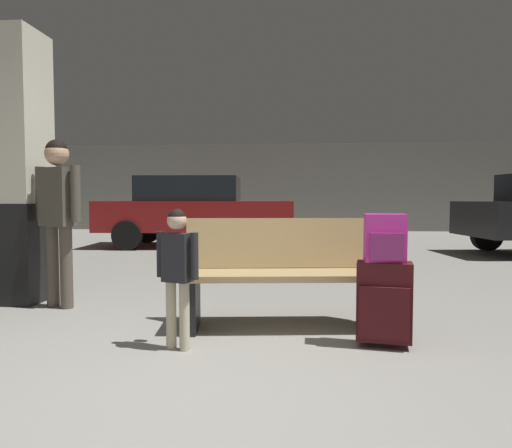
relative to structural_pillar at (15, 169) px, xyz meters
name	(u,v)px	position (x,y,z in m)	size (l,w,h in m)	color
ground_plane	(256,278)	(2.29, 1.85, -1.40)	(18.00, 18.00, 0.10)	gray
garage_back_wall	(280,187)	(2.29, 10.71, 0.05)	(18.00, 0.12, 2.80)	slate
structural_pillar	(15,169)	(0.00, 0.00, 0.00)	(0.57, 0.57, 2.72)	black
bench	(282,273)	(2.73, -0.74, -0.91)	(1.65, 0.70, 0.89)	tan
suitcase	(384,302)	(3.47, -1.19, -1.03)	(0.41, 0.28, 0.60)	#471419
backpack_bright	(385,239)	(3.47, -1.19, -0.58)	(0.28, 0.20, 0.34)	#D833A5
child	(177,263)	(2.03, -1.38, -0.74)	(0.32, 0.23, 0.98)	beige
adult	(58,204)	(0.57, -0.24, -0.35)	(0.52, 0.29, 1.61)	brown
parked_car_far	(195,209)	(0.64, 5.51, -0.54)	(4.20, 1.99, 1.51)	maroon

